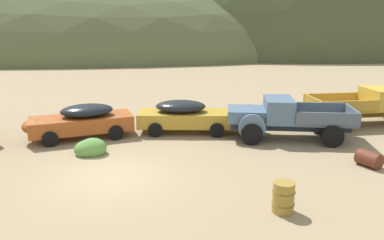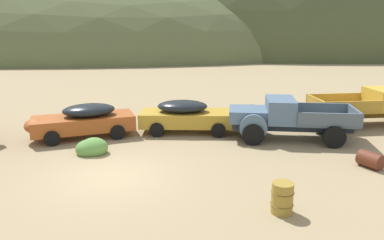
# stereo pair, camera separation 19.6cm
# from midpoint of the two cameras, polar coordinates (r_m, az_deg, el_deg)

# --- Properties ---
(ground_plane) EXTENTS (300.00, 300.00, 0.00)m
(ground_plane) POSITION_cam_midpoint_polar(r_m,az_deg,el_deg) (13.82, -11.63, -8.30)
(ground_plane) COLOR #998460
(hill_far_left) EXTENTS (115.42, 64.33, 31.25)m
(hill_far_left) POSITION_cam_midpoint_polar(r_m,az_deg,el_deg) (78.58, -17.79, 10.10)
(hill_far_left) COLOR #56603D
(hill_far_left) RESTS_ON ground
(hill_center) EXTENTS (104.42, 67.84, 46.48)m
(hill_center) POSITION_cam_midpoint_polar(r_m,az_deg,el_deg) (83.85, 13.33, 10.65)
(hill_center) COLOR #424C2D
(hill_center) RESTS_ON ground
(car_oxide_orange) EXTENTS (5.10, 3.17, 1.57)m
(car_oxide_orange) POSITION_cam_midpoint_polar(r_m,az_deg,el_deg) (18.41, -16.16, -0.09)
(car_oxide_orange) COLOR #A34C1E
(car_oxide_orange) RESTS_ON ground
(car_mustard) EXTENTS (4.95, 2.04, 1.57)m
(car_mustard) POSITION_cam_midpoint_polar(r_m,az_deg,el_deg) (18.60, -0.03, 0.65)
(car_mustard) COLOR #B28928
(car_mustard) RESTS_ON ground
(truck_chalk_blue) EXTENTS (5.79, 2.89, 1.89)m
(truck_chalk_blue) POSITION_cam_midpoint_polar(r_m,az_deg,el_deg) (17.97, 13.26, 0.31)
(truck_chalk_blue) COLOR #262D39
(truck_chalk_blue) RESTS_ON ground
(truck_faded_yellow) EXTENTS (6.50, 3.01, 1.89)m
(truck_faded_yellow) POSITION_cam_midpoint_polar(r_m,az_deg,el_deg) (22.23, 26.19, 1.96)
(truck_faded_yellow) COLOR brown
(truck_faded_yellow) RESTS_ON ground
(oil_drum_foreground) EXTENTS (0.66, 0.66, 0.91)m
(oil_drum_foreground) POSITION_cam_midpoint_polar(r_m,az_deg,el_deg) (11.35, 13.57, -11.17)
(oil_drum_foreground) COLOR olive
(oil_drum_foreground) RESTS_ON ground
(oil_drum_tipped) EXTENTS (0.95, 1.04, 0.60)m
(oil_drum_tipped) POSITION_cam_midpoint_polar(r_m,az_deg,el_deg) (15.77, 25.15, -5.35)
(oil_drum_tipped) COLOR #5B2819
(oil_drum_tipped) RESTS_ON ground
(bush_near_barrel) EXTENTS (1.30, 1.05, 0.86)m
(bush_near_barrel) POSITION_cam_midpoint_polar(r_m,az_deg,el_deg) (16.22, -14.48, -4.17)
(bush_near_barrel) COLOR #5B8E42
(bush_near_barrel) RESTS_ON ground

